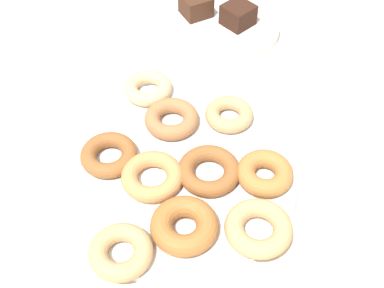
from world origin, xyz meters
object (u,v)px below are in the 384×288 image
(donut_1, at_px, (229,114))
(brownie_near, at_px, (196,5))
(donut_3, at_px, (109,155))
(donut_6, at_px, (265,173))
(donut_7, at_px, (172,119))
(donut_plate, at_px, (175,169))
(donut_8, at_px, (121,252))
(donut_0, at_px, (148,88))
(brownie_far, at_px, (238,15))
(donut_5, at_px, (209,171))
(donut_4, at_px, (258,228))
(donut_2, at_px, (184,226))
(donut_9, at_px, (152,176))
(cake_plate, at_px, (215,25))

(donut_1, xyz_separation_m, brownie_near, (-0.26, 0.11, 0.01))
(donut_3, distance_m, donut_6, 0.22)
(donut_7, bearing_deg, donut_plate, -28.03)
(donut_1, height_order, donut_3, same)
(donut_6, height_order, donut_8, donut_6)
(donut_0, xyz_separation_m, brownie_far, (-0.08, 0.23, 0.01))
(donut_plate, distance_m, brownie_near, 0.38)
(donut_5, bearing_deg, donut_3, -133.58)
(donut_4, distance_m, donut_5, 0.11)
(donut_2, relative_size, donut_9, 1.02)
(donut_1, height_order, brownie_far, brownie_far)
(donut_8, height_order, brownie_far, brownie_far)
(donut_6, relative_size, donut_9, 0.92)
(donut_7, xyz_separation_m, donut_8, (0.16, -0.17, 0.00))
(donut_1, bearing_deg, donut_6, -11.61)
(donut_3, xyz_separation_m, cake_plate, (-0.20, 0.32, -0.02))
(cake_plate, bearing_deg, brownie_near, -153.43)
(donut_0, distance_m, donut_3, 0.15)
(donut_9, distance_m, brownie_near, 0.41)
(brownie_far, bearing_deg, donut_4, -32.26)
(donut_3, bearing_deg, donut_6, 48.92)
(donut_0, height_order, donut_6, donut_6)
(donut_6, bearing_deg, donut_1, 168.39)
(donut_6, bearing_deg, brownie_far, 150.32)
(brownie_near, height_order, brownie_far, same)
(donut_7, distance_m, donut_8, 0.24)
(donut_9, height_order, cake_plate, donut_9)
(donut_4, relative_size, donut_7, 1.05)
(donut_plate, xyz_separation_m, donut_3, (-0.06, -0.07, 0.02))
(donut_9, bearing_deg, donut_6, 59.48)
(donut_5, bearing_deg, brownie_far, 138.06)
(donut_1, bearing_deg, donut_7, -115.40)
(donut_5, xyz_separation_m, brownie_far, (-0.27, 0.24, 0.01))
(donut_1, xyz_separation_m, cake_plate, (-0.23, 0.12, -0.02))
(donut_6, relative_size, brownie_near, 1.55)
(donut_0, distance_m, donut_7, 0.08)
(donut_plate, height_order, donut_5, donut_5)
(donut_1, distance_m, donut_4, 0.21)
(donut_2, xyz_separation_m, brownie_near, (-0.40, 0.27, 0.01))
(donut_0, bearing_deg, brownie_near, 127.95)
(donut_4, xyz_separation_m, donut_6, (-0.07, 0.06, 0.00))
(donut_3, relative_size, donut_8, 1.02)
(donut_9, bearing_deg, donut_5, 65.19)
(cake_plate, relative_size, brownie_far, 4.83)
(donut_4, bearing_deg, donut_5, -179.34)
(donut_5, xyz_separation_m, donut_8, (0.05, -0.16, 0.00))
(donut_5, height_order, donut_6, donut_6)
(donut_7, xyz_separation_m, brownie_near, (-0.22, 0.19, 0.01))
(brownie_near, bearing_deg, donut_1, -21.99)
(donut_plate, relative_size, donut_3, 4.35)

